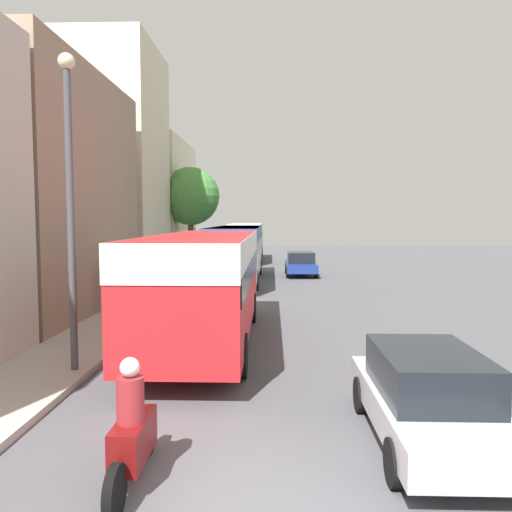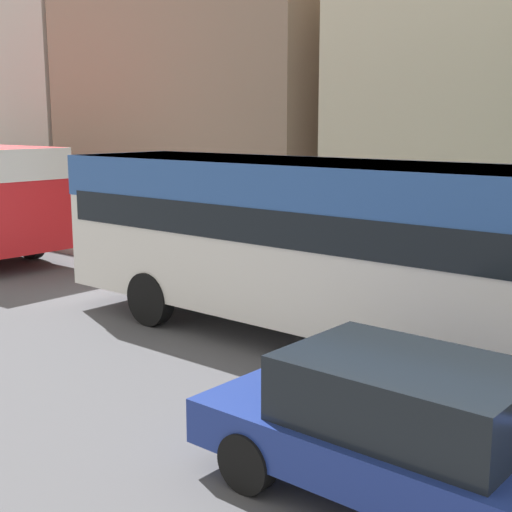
{
  "view_description": "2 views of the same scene",
  "coord_description": "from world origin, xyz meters",
  "px_view_note": "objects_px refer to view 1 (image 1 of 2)",
  "views": [
    {
      "loc": [
        0.07,
        -5.52,
        3.52
      ],
      "look_at": [
        -0.8,
        21.54,
        1.5
      ],
      "focal_mm": 35.0,
      "sensor_mm": 36.0,
      "label": 1
    },
    {
      "loc": [
        7.77,
        28.42,
        3.72
      ],
      "look_at": [
        0.14,
        21.98,
        1.83
      ],
      "focal_mm": 50.0,
      "sensor_mm": 36.0,
      "label": 2
    }
  ],
  "objects_px": {
    "bus_following": "(237,246)",
    "bus_third_in_line": "(247,237)",
    "car_crossing": "(301,263)",
    "motorcycle_behind_lead": "(132,434)",
    "pedestrian_near_curb": "(114,285)",
    "bus_lead": "(205,273)",
    "car_far_curb": "(427,396)"
  },
  "relations": [
    {
      "from": "bus_following",
      "to": "pedestrian_near_curb",
      "type": "distance_m",
      "value": 10.68
    },
    {
      "from": "bus_following",
      "to": "car_crossing",
      "type": "distance_m",
      "value": 5.03
    },
    {
      "from": "bus_following",
      "to": "car_crossing",
      "type": "bearing_deg",
      "value": 39.49
    },
    {
      "from": "bus_third_in_line",
      "to": "motorcycle_behind_lead",
      "type": "relative_size",
      "value": 4.25
    },
    {
      "from": "motorcycle_behind_lead",
      "to": "bus_following",
      "type": "bearing_deg",
      "value": 90.34
    },
    {
      "from": "bus_following",
      "to": "car_far_curb",
      "type": "distance_m",
      "value": 20.61
    },
    {
      "from": "bus_lead",
      "to": "motorcycle_behind_lead",
      "type": "xyz_separation_m",
      "value": [
        0.02,
        -7.48,
        -1.31
      ]
    },
    {
      "from": "bus_lead",
      "to": "pedestrian_near_curb",
      "type": "relative_size",
      "value": 5.22
    },
    {
      "from": "pedestrian_near_curb",
      "to": "bus_third_in_line",
      "type": "bearing_deg",
      "value": 81.3
    },
    {
      "from": "bus_lead",
      "to": "bus_third_in_line",
      "type": "bearing_deg",
      "value": 90.54
    },
    {
      "from": "car_crossing",
      "to": "bus_third_in_line",
      "type": "bearing_deg",
      "value": -69.76
    },
    {
      "from": "bus_lead",
      "to": "motorcycle_behind_lead",
      "type": "bearing_deg",
      "value": -89.85
    },
    {
      "from": "bus_following",
      "to": "motorcycle_behind_lead",
      "type": "xyz_separation_m",
      "value": [
        0.13,
        -21.42,
        -1.31
      ]
    },
    {
      "from": "bus_third_in_line",
      "to": "car_crossing",
      "type": "relative_size",
      "value": 2.25
    },
    {
      "from": "motorcycle_behind_lead",
      "to": "car_far_curb",
      "type": "relative_size",
      "value": 0.55
    },
    {
      "from": "bus_following",
      "to": "bus_third_in_line",
      "type": "distance_m",
      "value": 13.71
    },
    {
      "from": "bus_third_in_line",
      "to": "car_far_curb",
      "type": "distance_m",
      "value": 34.14
    },
    {
      "from": "bus_lead",
      "to": "motorcycle_behind_lead",
      "type": "distance_m",
      "value": 7.59
    },
    {
      "from": "car_crossing",
      "to": "car_far_curb",
      "type": "bearing_deg",
      "value": 91.56
    },
    {
      "from": "motorcycle_behind_lead",
      "to": "car_far_curb",
      "type": "bearing_deg",
      "value": 17.16
    },
    {
      "from": "bus_third_in_line",
      "to": "car_far_curb",
      "type": "bearing_deg",
      "value": -82.34
    },
    {
      "from": "bus_lead",
      "to": "bus_following",
      "type": "height_order",
      "value": "bus_lead"
    },
    {
      "from": "bus_following",
      "to": "car_crossing",
      "type": "relative_size",
      "value": 2.72
    },
    {
      "from": "bus_following",
      "to": "bus_third_in_line",
      "type": "bearing_deg",
      "value": 90.63
    },
    {
      "from": "bus_following",
      "to": "pedestrian_near_curb",
      "type": "xyz_separation_m",
      "value": [
        -3.77,
        -9.95,
        -0.88
      ]
    },
    {
      "from": "motorcycle_behind_lead",
      "to": "car_crossing",
      "type": "relative_size",
      "value": 0.53
    },
    {
      "from": "bus_third_in_line",
      "to": "car_crossing",
      "type": "bearing_deg",
      "value": -69.76
    },
    {
      "from": "bus_third_in_line",
      "to": "bus_following",
      "type": "bearing_deg",
      "value": -89.37
    },
    {
      "from": "bus_lead",
      "to": "car_crossing",
      "type": "height_order",
      "value": "bus_lead"
    },
    {
      "from": "motorcycle_behind_lead",
      "to": "pedestrian_near_curb",
      "type": "relative_size",
      "value": 1.2
    },
    {
      "from": "car_far_curb",
      "to": "car_crossing",
      "type": "bearing_deg",
      "value": 91.56
    },
    {
      "from": "car_crossing",
      "to": "pedestrian_near_curb",
      "type": "bearing_deg",
      "value": 60.0
    }
  ]
}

